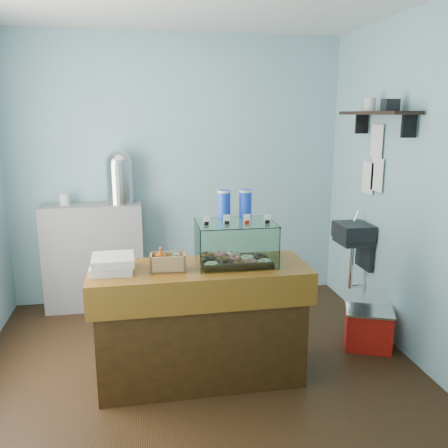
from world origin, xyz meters
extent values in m
plane|color=black|center=(0.00, 0.00, 0.00)|extent=(3.50, 3.50, 0.00)
cube|color=#84B6C1|center=(0.00, 1.50, 1.40)|extent=(3.50, 0.04, 2.80)
cube|color=#84B6C1|center=(0.00, -1.50, 1.40)|extent=(3.50, 0.04, 2.80)
cube|color=#84B6C1|center=(1.75, 0.00, 1.40)|extent=(0.04, 3.00, 2.80)
cube|color=black|center=(1.58, 0.55, 0.90)|extent=(0.30, 0.35, 0.15)
cube|color=black|center=(1.71, 0.55, 0.70)|extent=(0.04, 0.30, 0.35)
cylinder|color=silver|center=(1.65, 0.65, 1.02)|extent=(0.02, 0.02, 0.12)
cylinder|color=silver|center=(1.58, 0.55, 0.55)|extent=(0.04, 0.04, 0.45)
cube|color=black|center=(1.60, 0.30, 2.00)|extent=(0.25, 1.00, 0.03)
cube|color=black|center=(1.67, -0.10, 1.90)|extent=(0.12, 0.03, 0.18)
cube|color=black|center=(1.67, 0.70, 1.90)|extent=(0.12, 0.03, 0.18)
cube|color=white|center=(1.73, 0.45, 1.45)|extent=(0.01, 0.21, 0.30)
cube|color=white|center=(1.73, 0.62, 1.40)|extent=(0.01, 0.21, 0.30)
cube|color=white|center=(1.73, 0.50, 1.75)|extent=(0.01, 0.21, 0.30)
cube|color=#43230C|center=(0.00, -0.25, 0.42)|extent=(1.50, 0.56, 0.84)
cube|color=#512D0A|center=(0.00, -0.25, 0.87)|extent=(1.60, 0.60, 0.06)
cube|color=#512D0A|center=(0.00, -0.53, 0.75)|extent=(1.60, 0.04, 0.18)
cube|color=gray|center=(-0.90, 1.32, 0.55)|extent=(1.00, 0.32, 1.10)
cube|color=black|center=(0.27, -0.21, 0.91)|extent=(0.51, 0.37, 0.02)
torus|color=beige|center=(0.08, -0.33, 0.94)|extent=(0.10, 0.10, 0.03)
torus|color=black|center=(0.17, -0.33, 0.94)|extent=(0.10, 0.10, 0.03)
torus|color=brown|center=(0.27, -0.33, 0.94)|extent=(0.10, 0.10, 0.03)
torus|color=#C75D6C|center=(0.37, -0.33, 0.94)|extent=(0.10, 0.10, 0.03)
torus|color=beige|center=(0.47, -0.33, 0.94)|extent=(0.10, 0.10, 0.03)
torus|color=black|center=(0.08, -0.21, 0.94)|extent=(0.10, 0.10, 0.03)
torus|color=brown|center=(0.18, -0.21, 0.94)|extent=(0.10, 0.10, 0.03)
torus|color=#C75D6C|center=(0.27, -0.21, 0.94)|extent=(0.10, 0.10, 0.03)
torus|color=beige|center=(0.37, -0.21, 0.94)|extent=(0.10, 0.10, 0.03)
torus|color=black|center=(0.47, -0.21, 0.94)|extent=(0.10, 0.10, 0.03)
torus|color=brown|center=(0.08, -0.09, 0.94)|extent=(0.10, 0.10, 0.03)
torus|color=#C75D6C|center=(0.18, -0.09, 0.94)|extent=(0.10, 0.10, 0.03)
torus|color=beige|center=(0.27, -0.09, 0.94)|extent=(0.10, 0.10, 0.03)
cube|color=white|center=(0.27, -0.42, 1.05)|extent=(0.57, 0.02, 0.31)
cube|color=white|center=(0.28, 0.00, 1.05)|extent=(0.57, 0.02, 0.31)
cube|color=white|center=(-0.01, -0.21, 1.05)|extent=(0.01, 0.41, 0.31)
cube|color=white|center=(0.56, -0.22, 1.05)|extent=(0.01, 0.41, 0.31)
cube|color=white|center=(0.27, -0.21, 1.21)|extent=(0.58, 0.43, 0.01)
cube|color=white|center=(0.05, -0.26, 1.25)|extent=(0.05, 0.00, 0.07)
cube|color=black|center=(0.05, -0.26, 1.23)|extent=(0.03, 0.02, 0.02)
cube|color=white|center=(0.20, -0.26, 1.25)|extent=(0.05, 0.00, 0.07)
cube|color=black|center=(0.20, -0.26, 1.23)|extent=(0.03, 0.02, 0.02)
cube|color=white|center=(0.35, -0.26, 1.25)|extent=(0.05, 0.00, 0.07)
cube|color=#B4140E|center=(0.35, -0.26, 1.23)|extent=(0.03, 0.02, 0.02)
cube|color=white|center=(0.49, -0.26, 1.25)|extent=(0.05, 0.00, 0.07)
cube|color=black|center=(0.49, -0.26, 1.23)|extent=(0.03, 0.02, 0.02)
cylinder|color=blue|center=(0.21, -0.07, 1.32)|extent=(0.09, 0.09, 0.22)
cylinder|color=silver|center=(0.21, -0.07, 1.42)|extent=(0.10, 0.10, 0.02)
cylinder|color=blue|center=(0.38, -0.08, 1.32)|extent=(0.09, 0.09, 0.22)
cylinder|color=silver|center=(0.38, -0.08, 1.42)|extent=(0.10, 0.10, 0.02)
cube|color=tan|center=(-0.23, -0.29, 0.91)|extent=(0.26, 0.16, 0.01)
cube|color=tan|center=(-0.24, -0.36, 0.96)|extent=(0.25, 0.03, 0.12)
cube|color=tan|center=(-0.23, -0.22, 0.96)|extent=(0.25, 0.03, 0.12)
cube|color=tan|center=(-0.35, -0.28, 0.96)|extent=(0.02, 0.15, 0.12)
cube|color=tan|center=(-0.12, -0.29, 0.96)|extent=(0.02, 0.15, 0.12)
imported|color=#BE5611|center=(-0.28, -0.29, 0.99)|extent=(0.08, 0.08, 0.16)
cylinder|color=#4D9929|center=(-0.17, -0.29, 0.96)|extent=(0.06, 0.06, 0.10)
cylinder|color=silver|center=(-0.17, -0.29, 1.02)|extent=(0.05, 0.05, 0.01)
cube|color=silver|center=(-0.63, -0.24, 0.93)|extent=(0.30, 0.30, 0.06)
cube|color=silver|center=(-0.62, -0.25, 0.99)|extent=(0.30, 0.30, 0.06)
cylinder|color=silver|center=(-0.61, 1.32, 1.10)|extent=(0.30, 0.30, 0.01)
cylinder|color=silver|center=(-0.61, 1.32, 1.31)|extent=(0.27, 0.27, 0.40)
sphere|color=silver|center=(-0.61, 1.32, 1.51)|extent=(0.27, 0.27, 0.27)
cube|color=red|center=(1.49, -0.03, 0.17)|extent=(0.45, 0.40, 0.33)
cube|color=silver|center=(1.49, -0.03, 0.34)|extent=(0.48, 0.43, 0.02)
camera|label=1|loc=(-0.42, -3.54, 1.99)|focal=38.00mm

